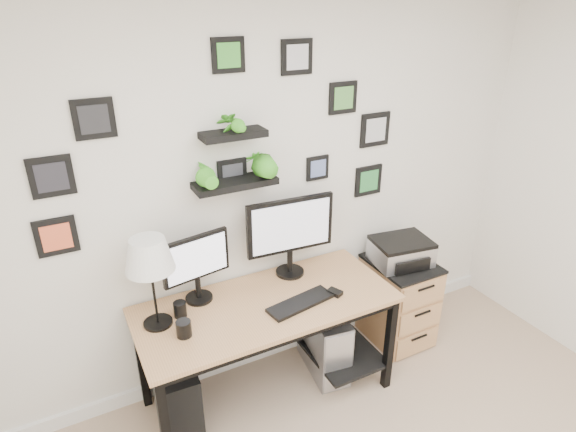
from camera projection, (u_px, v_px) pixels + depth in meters
room at (277, 346)px, 3.64m from camera, size 4.00×4.00×4.00m
desk at (270, 314)px, 3.05m from camera, size 1.60×0.70×0.75m
monitor_left at (196, 264)px, 2.87m from camera, size 0.43×0.20×0.44m
monitor_right at (290, 231)px, 3.12m from camera, size 0.59×0.20×0.55m
keyboard at (301, 303)px, 2.93m from camera, size 0.45×0.21×0.02m
mouse at (335, 292)px, 3.03m from camera, size 0.09×0.11×0.03m
table_lamp at (149, 257)px, 2.58m from camera, size 0.27×0.27×0.55m
mug at (184, 329)px, 2.65m from camera, size 0.08×0.08×0.10m
pen_cup at (180, 309)px, 2.81m from camera, size 0.07×0.07×0.10m
pc_tower_black at (176, 393)px, 2.95m from camera, size 0.24×0.50×0.49m
pc_tower_grey at (324, 341)px, 3.40m from camera, size 0.28×0.52×0.49m
file_cabinet at (398, 300)px, 3.69m from camera, size 0.43×0.53×0.67m
printer at (401, 251)px, 3.51m from camera, size 0.45×0.38×0.18m
wall_decor at (240, 149)px, 2.81m from camera, size 2.29×0.18×1.12m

